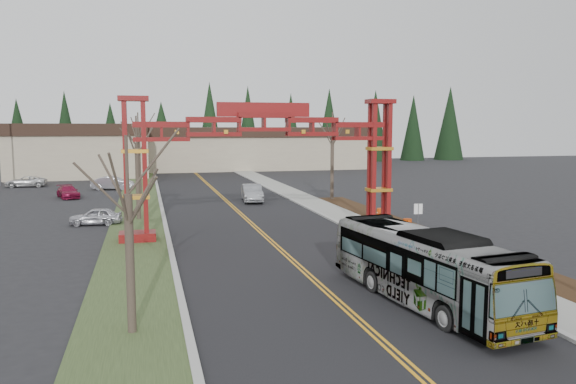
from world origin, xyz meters
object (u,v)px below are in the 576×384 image
object	(u,v)px
parked_car_near_a	(96,216)
transit_bus	(425,267)
gateway_arch	(264,144)
bare_tree_median_far	(138,135)
barrel_north	(380,215)
silver_sedan	(252,193)
bare_tree_right_far	(332,136)
parked_car_mid_a	(68,192)
parked_car_far_b	(26,182)
parked_car_far_a	(113,183)
barrel_south	(407,227)
retail_building_east	(247,147)
street_sign	(418,214)
bare_tree_median_near	(128,195)
barrel_mid	(380,220)
bare_tree_median_mid	(137,146)

from	to	relation	value
parked_car_near_a	transit_bus	bearing A→B (deg)	38.85
parked_car_near_a	gateway_arch	bearing A→B (deg)	64.16
parked_car_near_a	bare_tree_median_far	distance (m)	16.09
gateway_arch	barrel_north	xyz separation A→B (m)	(9.54, 3.14, -5.48)
silver_sedan	bare_tree_right_far	distance (m)	9.44
parked_car_mid_a	silver_sedan	bearing A→B (deg)	-39.98
parked_car_far_b	bare_tree_median_far	bearing A→B (deg)	44.98
parked_car_mid_a	parked_car_far_b	size ratio (longest dim) A/B	0.91
gateway_arch	parked_car_far_b	size ratio (longest dim) A/B	3.97
parked_car_mid_a	bare_tree_median_far	size ratio (longest dim) A/B	0.50
silver_sedan	gateway_arch	bearing A→B (deg)	-92.53
parked_car_near_a	parked_car_far_a	distance (m)	23.53
parked_car_mid_a	parked_car_near_a	bearing A→B (deg)	-93.94
silver_sedan	barrel_south	world-z (taller)	silver_sedan
retail_building_east	street_sign	xyz separation A→B (m)	(-1.16, -66.10, -1.83)
parked_car_far_a	parked_car_far_b	world-z (taller)	parked_car_far_a
silver_sedan	bare_tree_median_near	xyz separation A→B (m)	(-10.31, -32.64, 3.97)
barrel_mid	bare_tree_median_mid	bearing A→B (deg)	156.13
bare_tree_right_far	barrel_mid	xyz separation A→B (m)	(-1.36, -14.66, -5.74)
silver_sedan	bare_tree_median_mid	bearing A→B (deg)	-136.44
transit_bus	bare_tree_median_mid	xyz separation A→B (m)	(-11.29, 24.00, 4.13)
retail_building_east	bare_tree_median_far	distance (m)	44.17
parked_car_far_b	barrel_north	size ratio (longest dim) A/B	4.54
bare_tree_median_mid	parked_car_far_a	bearing A→B (deg)	97.86
parked_car_far_a	barrel_south	size ratio (longest dim) A/B	4.41
bare_tree_median_far	barrel_north	bearing A→B (deg)	-46.63
parked_car_near_a	bare_tree_median_near	size ratio (longest dim) A/B	0.54
street_sign	gateway_arch	bearing A→B (deg)	154.89
bare_tree_median_near	bare_tree_median_mid	xyz separation A→B (m)	(0.00, 24.54, 0.85)
bare_tree_median_mid	barrel_south	xyz separation A→B (m)	(17.22, -10.47, -5.12)
gateway_arch	silver_sedan	xyz separation A→B (m)	(2.31, 16.59, -5.16)
bare_tree_median_near	bare_tree_right_far	size ratio (longest dim) A/B	0.80
bare_tree_right_far	parked_car_far_b	bearing A→B (deg)	146.82
bare_tree_median_far	barrel_north	world-z (taller)	bare_tree_median_far
gateway_arch	parked_car_mid_a	bearing A→B (deg)	122.09
gateway_arch	barrel_mid	distance (m)	10.30
bare_tree_right_far	street_sign	size ratio (longest dim) A/B	3.62
gateway_arch	bare_tree_right_far	xyz separation A→B (m)	(10.00, 15.78, 0.26)
parked_car_near_a	barrel_mid	bearing A→B (deg)	79.89
parked_car_near_a	barrel_mid	distance (m)	20.48
street_sign	barrel_mid	xyz separation A→B (m)	(-0.20, 5.27, -1.19)
transit_bus	silver_sedan	distance (m)	32.12
transit_bus	parked_car_near_a	bearing A→B (deg)	115.21
gateway_arch	transit_bus	bearing A→B (deg)	-78.04
silver_sedan	bare_tree_median_mid	xyz separation A→B (m)	(-10.31, -8.10, 4.82)
gateway_arch	bare_tree_right_far	size ratio (longest dim) A/B	2.14
silver_sedan	bare_tree_median_near	bearing A→B (deg)	-102.13
silver_sedan	barrel_mid	xyz separation A→B (m)	(6.33, -15.46, -0.33)
bare_tree_median_near	barrel_north	bearing A→B (deg)	47.58
bare_tree_median_mid	street_sign	bearing A→B (deg)	-36.86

